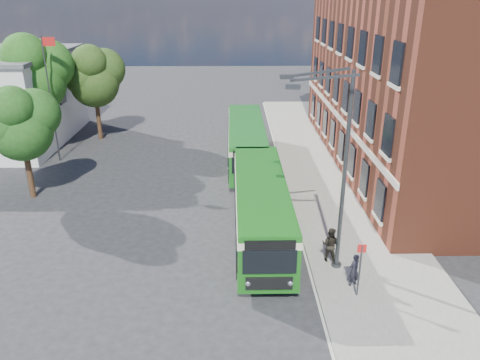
{
  "coord_description": "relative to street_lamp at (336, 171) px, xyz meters",
  "views": [
    {
      "loc": [
        0.51,
        -20.26,
        11.84
      ],
      "look_at": [
        0.88,
        3.47,
        2.2
      ],
      "focal_mm": 35.0,
      "sensor_mm": 36.0,
      "label": 1
    }
  ],
  "objects": [
    {
      "name": "pavement",
      "position": [
        2.16,
        10.0,
        -4.72
      ],
      "size": [
        6.0,
        48.0,
        0.15
      ],
      "primitive_type": "cube",
      "color": "gray",
      "rests_on": "ground"
    },
    {
      "name": "flagpole",
      "position": [
        -17.29,
        15.0,
        0.15
      ],
      "size": [
        0.95,
        0.1,
        9.0
      ],
      "color": "#36393B",
      "rests_on": "ground"
    },
    {
      "name": "pedestrian_b",
      "position": [
        0.12,
        0.48,
        -3.8
      ],
      "size": [
        1.02,
        0.95,
        1.68
      ],
      "primitive_type": "imported",
      "rotation": [
        0.0,
        0.0,
        2.64
      ],
      "color": "black",
      "rests_on": "pavement"
    },
    {
      "name": "ground",
      "position": [
        -4.84,
        2.0,
        -4.79
      ],
      "size": [
        120.0,
        120.0,
        0.0
      ],
      "primitive_type": "plane",
      "color": "#252527",
      "rests_on": "ground"
    },
    {
      "name": "pedestrian_a",
      "position": [
        0.75,
        -1.5,
        -3.89
      ],
      "size": [
        0.65,
        0.59,
        1.5
      ],
      "primitive_type": "imported",
      "rotation": [
        0.0,
        0.0,
        3.68
      ],
      "color": "black",
      "rests_on": "pavement"
    },
    {
      "name": "street_lamp",
      "position": [
        0.0,
        0.0,
        0.0
      ],
      "size": [
        2.96,
        2.38,
        9.0
      ],
      "color": "#36393B",
      "rests_on": "ground"
    },
    {
      "name": "kerb_line",
      "position": [
        -0.89,
        10.0,
        -4.79
      ],
      "size": [
        0.12,
        48.0,
        0.01
      ],
      "primitive_type": "cube",
      "color": "beige",
      "rests_on": "ground"
    },
    {
      "name": "white_building",
      "position": [
        -22.84,
        20.0,
        -1.13
      ],
      "size": [
        9.4,
        13.4,
        7.3
      ],
      "color": "white",
      "rests_on": "ground"
    },
    {
      "name": "brick_office",
      "position": [
        9.16,
        14.0,
        2.18
      ],
      "size": [
        12.1,
        26.0,
        14.2
      ],
      "color": "maroon",
      "rests_on": "ground"
    },
    {
      "name": "tree_mid",
      "position": [
        -19.03,
        16.84,
        1.41
      ],
      "size": [
        5.41,
        5.14,
        9.13
      ],
      "color": "#392615",
      "rests_on": "ground"
    },
    {
      "name": "bus_front",
      "position": [
        -2.94,
        3.2,
        -2.96
      ],
      "size": [
        2.67,
        11.55,
        3.02
      ],
      "color": "#175B16",
      "rests_on": "ground"
    },
    {
      "name": "tree_right",
      "position": [
        -15.64,
        20.46,
        0.61
      ],
      "size": [
        4.72,
        4.48,
        7.96
      ],
      "color": "#392615",
      "rests_on": "ground"
    },
    {
      "name": "bus_stop_sign",
      "position": [
        0.76,
        -2.2,
        -3.28
      ],
      "size": [
        0.35,
        0.08,
        2.52
      ],
      "color": "#36393B",
      "rests_on": "ground"
    },
    {
      "name": "tree_left",
      "position": [
        -16.64,
        8.27,
        -0.05
      ],
      "size": [
        4.14,
        3.94,
        7.0
      ],
      "color": "#392615",
      "rests_on": "ground"
    },
    {
      "name": "bus_rear",
      "position": [
        -3.36,
        14.31,
        -2.96
      ],
      "size": [
        2.67,
        11.88,
        3.02
      ],
      "color": "#1A621D",
      "rests_on": "ground"
    }
  ]
}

